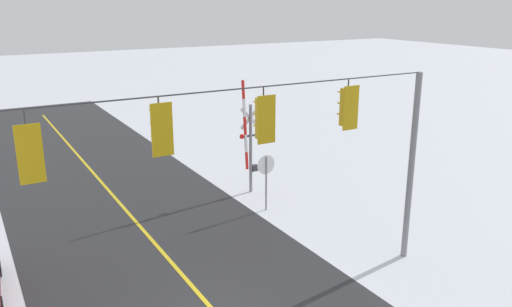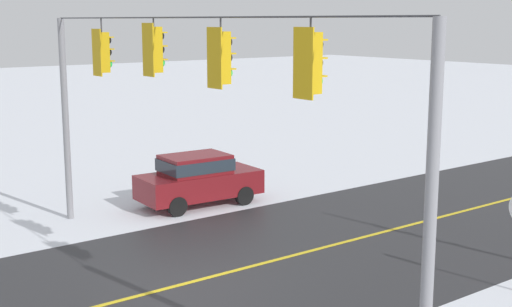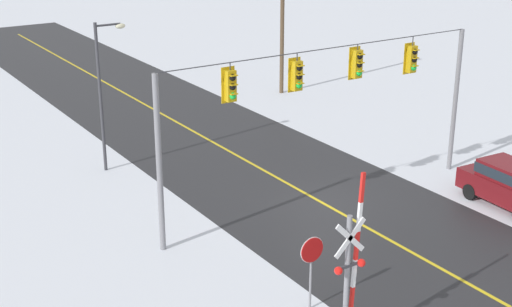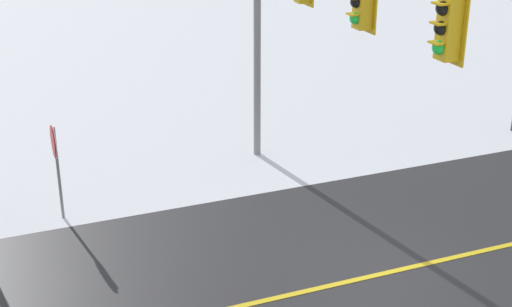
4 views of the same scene
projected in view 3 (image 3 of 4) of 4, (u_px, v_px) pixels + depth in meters
name	position (u px, v px, depth m)	size (l,w,h in m)	color
ground_plane	(324.00, 204.00, 28.69)	(160.00, 160.00, 0.00)	silver
road_asphalt	(243.00, 159.00, 33.42)	(9.00, 80.00, 0.01)	#28282B
lane_centre_line	(243.00, 159.00, 33.42)	(0.14, 72.00, 0.01)	gold
signal_span	(328.00, 95.00, 27.15)	(14.20, 0.47, 6.22)	gray
stop_sign	(312.00, 257.00, 20.96)	(0.80, 0.09, 2.35)	gray
railroad_crossing	(349.00, 274.00, 18.79)	(0.98, 0.31, 5.08)	gray
parked_car_maroon	(510.00, 183.00, 28.17)	(2.01, 4.28, 1.74)	maroon
streetlamp_near	(104.00, 83.00, 30.90)	(1.39, 0.28, 6.50)	#38383D
utility_pole	(282.00, 17.00, 42.64)	(1.80, 0.24, 8.93)	brown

